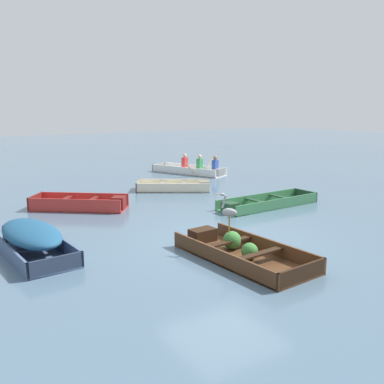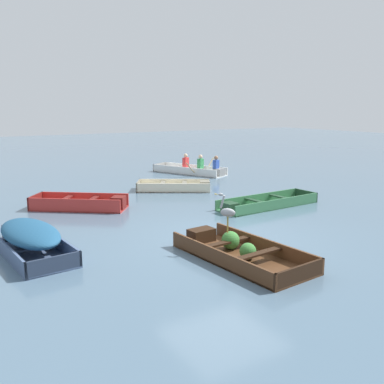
% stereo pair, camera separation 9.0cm
% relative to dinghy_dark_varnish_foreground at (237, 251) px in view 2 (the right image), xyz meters
% --- Properties ---
extents(ground_plane, '(80.00, 80.00, 0.00)m').
position_rel_dinghy_dark_varnish_foreground_xyz_m(ground_plane, '(0.43, 1.08, -0.13)').
color(ground_plane, slate).
extents(dinghy_dark_varnish_foreground, '(1.55, 3.12, 0.43)m').
position_rel_dinghy_dark_varnish_foreground_xyz_m(dinghy_dark_varnish_foreground, '(0.00, 0.00, 0.00)').
color(dinghy_dark_varnish_foreground, '#4C2D19').
rests_on(dinghy_dark_varnish_foreground, ground).
extents(skiff_green_near_moored, '(3.46, 1.11, 0.32)m').
position_rel_dinghy_dark_varnish_foreground_xyz_m(skiff_green_near_moored, '(3.45, 3.09, -0.03)').
color(skiff_green_near_moored, '#387047').
rests_on(skiff_green_near_moored, ground).
extents(skiff_red_mid_moored, '(2.82, 2.49, 0.40)m').
position_rel_dinghy_dark_varnish_foreground_xyz_m(skiff_red_mid_moored, '(-1.37, 5.77, 0.01)').
color(skiff_red_mid_moored, '#AD2D28').
rests_on(skiff_red_mid_moored, ground).
extents(skiff_slate_blue_far_moored, '(1.33, 2.94, 0.64)m').
position_rel_dinghy_dark_varnish_foreground_xyz_m(skiff_slate_blue_far_moored, '(-3.56, 2.45, 0.24)').
color(skiff_slate_blue_far_moored, '#475B7F').
rests_on(skiff_slate_blue_far_moored, ground).
extents(skiff_cream_outer_moored, '(2.79, 2.25, 0.34)m').
position_rel_dinghy_dark_varnish_foreground_xyz_m(skiff_cream_outer_moored, '(2.47, 6.84, -0.01)').
color(skiff_cream_outer_moored, beige).
rests_on(skiff_cream_outer_moored, ground).
extents(rowboat_white_with_crew, '(2.46, 3.62, 0.91)m').
position_rel_dinghy_dark_varnish_foreground_xyz_m(rowboat_white_with_crew, '(5.04, 9.84, 0.08)').
color(rowboat_white_with_crew, white).
rests_on(rowboat_white_with_crew, ground).
extents(heron_on_dinghy, '(0.34, 0.41, 0.84)m').
position_rel_dinghy_dark_varnish_foreground_xyz_m(heron_on_dinghy, '(-0.01, 0.34, 0.76)').
color(heron_on_dinghy, olive).
rests_on(heron_on_dinghy, dinghy_dark_varnish_foreground).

